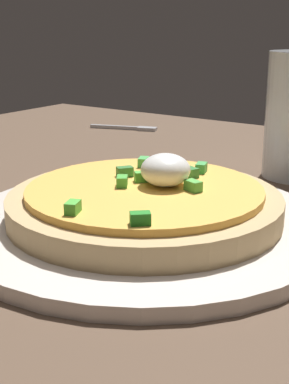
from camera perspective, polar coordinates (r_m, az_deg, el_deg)
dining_table at (r=55.19cm, az=0.30°, el=-0.58°), size 91.30×74.59×2.56cm
plate at (r=43.17cm, az=0.00°, el=-3.22°), size 28.67×28.67×1.08cm
pizza at (r=42.58cm, az=0.08°, el=-0.95°), size 21.16×21.16×4.94cm
fork at (r=83.39cm, az=-1.58°, el=6.64°), size 10.09×4.34×0.50cm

